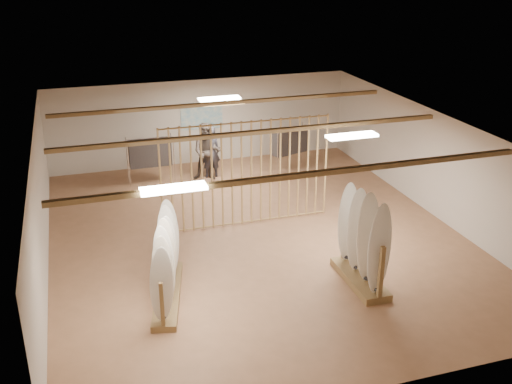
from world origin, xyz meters
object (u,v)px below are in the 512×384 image
object	(u,v)px
rack_right	(362,252)
shopper_b	(207,148)
rack_left	(167,271)
clothing_rack_b	(290,142)
shopper_a	(210,148)
clothing_rack_a	(150,153)

from	to	relation	value
rack_right	shopper_b	world-z (taller)	rack_right
rack_left	shopper_b	size ratio (longest dim) A/B	1.25
clothing_rack_b	shopper_a	bearing A→B (deg)	161.69
shopper_a	shopper_b	bearing A→B (deg)	47.96
rack_left	rack_right	size ratio (longest dim) A/B	1.19
rack_right	clothing_rack_a	size ratio (longest dim) A/B	1.47
shopper_a	rack_right	bearing A→B (deg)	101.64
clothing_rack_b	shopper_b	bearing A→B (deg)	165.19
clothing_rack_a	clothing_rack_b	world-z (taller)	clothing_rack_a
rack_right	clothing_rack_a	xyz separation A→B (m)	(-3.42, 7.38, 0.23)
rack_left	shopper_b	distance (m)	6.90
shopper_b	clothing_rack_a	bearing A→B (deg)	-171.33
shopper_b	shopper_a	bearing A→B (deg)	65.78
rack_right	shopper_b	xyz separation A→B (m)	(-1.71, 7.12, 0.30)
shopper_a	shopper_b	world-z (taller)	shopper_b
rack_left	rack_right	world-z (taller)	rack_right
clothing_rack_b	rack_left	bearing A→B (deg)	-146.34
clothing_rack_b	clothing_rack_a	bearing A→B (deg)	160.53
rack_left	rack_right	bearing A→B (deg)	4.51
rack_left	clothing_rack_b	xyz separation A→B (m)	(5.18, 6.64, 0.31)
rack_right	clothing_rack_b	world-z (taller)	rack_right
clothing_rack_a	shopper_b	xyz separation A→B (m)	(1.71, -0.26, 0.07)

